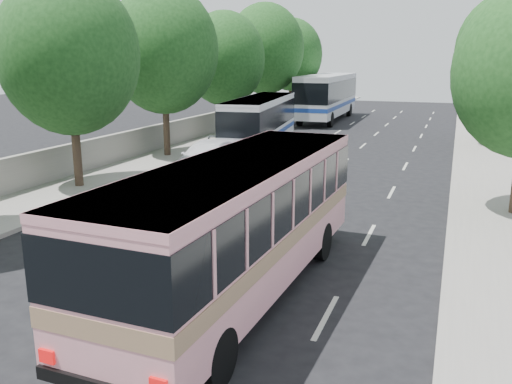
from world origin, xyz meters
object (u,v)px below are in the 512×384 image
at_px(pink_bus, 240,214).
at_px(pink_taxi, 284,166).
at_px(white_pickup, 208,159).
at_px(tour_coach_rear, 327,93).
at_px(tour_coach_front, 261,119).

relative_size(pink_bus, pink_taxi, 2.63).
bearing_deg(white_pickup, pink_bus, -65.28).
bearing_deg(pink_taxi, tour_coach_rear, 106.07).
distance_m(tour_coach_front, tour_coach_rear, 17.57).
bearing_deg(white_pickup, pink_taxi, -0.53).
bearing_deg(pink_taxi, white_pickup, -169.38).
xyz_separation_m(pink_taxi, white_pickup, (-3.75, -0.21, 0.13)).
bearing_deg(tour_coach_front, pink_bus, -78.59).
xyz_separation_m(pink_taxi, tour_coach_front, (-3.75, 7.22, 1.26)).
bearing_deg(tour_coach_front, tour_coach_rear, 82.89).
height_order(pink_bus, tour_coach_front, pink_bus).
relative_size(white_pickup, tour_coach_rear, 0.41).
relative_size(white_pickup, tour_coach_front, 0.51).
distance_m(pink_bus, tour_coach_front, 20.59).
xyz_separation_m(white_pickup, tour_coach_front, (0.00, 7.43, 1.13)).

